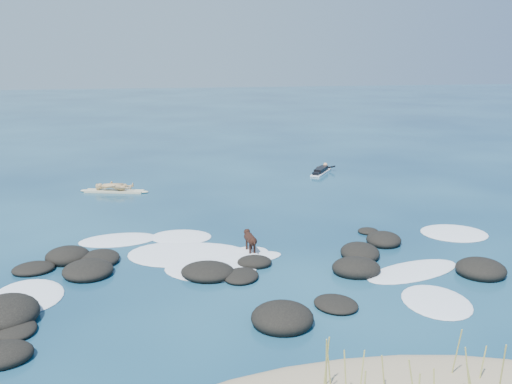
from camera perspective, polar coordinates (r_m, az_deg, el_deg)
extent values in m
plane|color=#0A2642|center=(16.76, 1.66, -6.26)|extent=(160.00, 160.00, 0.00)
cylinder|color=tan|center=(10.07, 7.30, -16.89)|extent=(0.18, 0.17, 1.01)
cylinder|color=tan|center=(9.78, 7.04, -17.13)|extent=(0.14, 0.31, 1.22)
cylinder|color=tan|center=(9.73, 8.95, -18.14)|extent=(0.06, 0.17, 1.02)
cylinder|color=tan|center=(10.87, 19.40, -15.04)|extent=(0.03, 0.24, 1.05)
cylinder|color=tan|center=(10.12, 12.64, -17.62)|extent=(0.14, 0.04, 0.82)
cylinder|color=tan|center=(10.03, 7.04, -16.81)|extent=(0.07, 0.13, 1.08)
cylinder|color=tan|center=(10.18, 20.46, -17.04)|extent=(0.23, 0.06, 1.11)
cylinder|color=tan|center=(10.39, 23.35, -16.33)|extent=(0.18, 0.30, 1.19)
cylinder|color=tan|center=(11.02, 21.70, -15.81)|extent=(0.12, 0.04, 0.73)
ellipsoid|color=black|center=(15.24, -4.84, -7.96)|extent=(1.78, 1.67, 0.45)
ellipsoid|color=black|center=(15.60, 9.99, -7.51)|extent=(1.49, 1.36, 0.54)
ellipsoid|color=black|center=(12.37, -24.11, -14.67)|extent=(1.36, 1.19, 0.41)
ellipsoid|color=black|center=(16.62, -21.37, -7.15)|extent=(1.33, 1.19, 0.30)
ellipsoid|color=black|center=(15.92, -0.15, -7.03)|extent=(1.08, 0.94, 0.34)
ellipsoid|color=black|center=(13.37, -22.93, -12.54)|extent=(1.10, 1.25, 0.25)
ellipsoid|color=black|center=(13.98, -23.71, -11.01)|extent=(1.75, 1.96, 0.63)
ellipsoid|color=black|center=(16.40, 21.57, -7.22)|extent=(1.65, 1.65, 0.55)
ellipsoid|color=black|center=(16.82, 10.36, -5.98)|extent=(1.42, 1.61, 0.48)
ellipsoid|color=black|center=(17.07, -18.31, -6.13)|extent=(1.26, 1.17, 0.54)
ellipsoid|color=black|center=(15.04, -1.50, -8.41)|extent=(1.31, 1.39, 0.26)
ellipsoid|color=black|center=(18.09, 12.64, -4.69)|extent=(1.47, 1.56, 0.45)
ellipsoid|color=black|center=(12.66, 2.64, -12.46)|extent=(1.55, 1.54, 0.60)
ellipsoid|color=black|center=(16.74, -15.39, -6.47)|extent=(1.33, 1.56, 0.36)
ellipsoid|color=black|center=(13.61, 7.99, -11.05)|extent=(1.34, 1.42, 0.25)
ellipsoid|color=black|center=(15.91, -16.46, -7.52)|extent=(1.37, 1.42, 0.46)
ellipsoid|color=black|center=(19.05, 11.15, -3.87)|extent=(0.87, 0.87, 0.19)
ellipsoid|color=white|center=(19.71, 19.19, -3.91)|extent=(2.57, 2.41, 0.12)
ellipsoid|color=white|center=(17.06, -6.40, -5.94)|extent=(3.55, 2.37, 0.12)
ellipsoid|color=white|center=(18.47, -13.61, -4.69)|extent=(2.52, 1.56, 0.12)
ellipsoid|color=white|center=(15.08, -21.85, -9.62)|extent=(2.03, 2.41, 0.12)
ellipsoid|color=white|center=(16.06, 15.43, -7.65)|extent=(3.26, 2.12, 0.12)
ellipsoid|color=white|center=(18.40, -7.50, -4.48)|extent=(2.24, 1.91, 0.12)
ellipsoid|color=white|center=(14.37, 17.59, -10.42)|extent=(1.81, 2.18, 0.12)
ellipsoid|color=white|center=(16.92, -8.36, -6.17)|extent=(3.09, 2.77, 0.12)
ellipsoid|color=white|center=(16.39, -1.37, -6.70)|extent=(2.55, 1.40, 0.12)
ellipsoid|color=white|center=(15.72, -4.56, -7.65)|extent=(2.98, 2.58, 0.12)
ellipsoid|color=white|center=(16.94, -0.61, -6.00)|extent=(1.10, 0.90, 0.12)
cube|color=beige|center=(24.75, -13.99, 0.08)|extent=(2.49, 1.17, 0.08)
ellipsoid|color=beige|center=(24.38, -11.27, 0.02)|extent=(0.55, 0.40, 0.09)
ellipsoid|color=beige|center=(25.17, -16.62, 0.14)|extent=(0.55, 0.40, 0.09)
imported|color=tan|center=(24.57, -14.10, 1.98)|extent=(0.53, 0.66, 1.59)
cube|color=white|center=(27.95, 6.52, 1.96)|extent=(1.52, 1.93, 0.07)
ellipsoid|color=white|center=(28.90, 7.10, 2.34)|extent=(0.45, 0.50, 0.08)
cube|color=black|center=(27.92, 6.53, 2.24)|extent=(1.00, 1.23, 0.20)
sphere|color=tan|center=(28.57, 6.95, 2.72)|extent=(0.29, 0.29, 0.21)
cylinder|color=black|center=(28.80, 6.53, 2.58)|extent=(0.51, 0.18, 0.23)
cylinder|color=black|center=(28.66, 7.52, 2.49)|extent=(0.34, 0.47, 0.23)
cube|color=black|center=(27.28, 6.10, 1.90)|extent=(0.54, 0.59, 0.13)
cylinder|color=black|center=(16.70, -0.55, -4.71)|extent=(0.30, 0.54, 0.25)
sphere|color=black|center=(16.92, -0.77, -4.47)|extent=(0.29, 0.29, 0.26)
sphere|color=black|center=(16.49, -0.32, -4.96)|extent=(0.26, 0.26, 0.24)
sphere|color=black|center=(17.03, -0.91, -4.03)|extent=(0.21, 0.21, 0.19)
cone|color=black|center=(17.13, -1.02, -3.96)|extent=(0.11, 0.13, 0.10)
cone|color=black|center=(16.98, -1.07, -3.81)|extent=(0.09, 0.07, 0.09)
cone|color=black|center=(17.01, -0.75, -3.78)|extent=(0.09, 0.07, 0.09)
cylinder|color=black|center=(16.94, -0.94, -5.42)|extent=(0.07, 0.07, 0.34)
cylinder|color=black|center=(16.97, -0.50, -5.38)|extent=(0.07, 0.07, 0.34)
cylinder|color=black|center=(16.61, -0.60, -5.81)|extent=(0.07, 0.07, 0.34)
cylinder|color=black|center=(16.64, -0.15, -5.77)|extent=(0.07, 0.07, 0.34)
cylinder|color=black|center=(16.37, -0.21, -4.94)|extent=(0.07, 0.25, 0.15)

